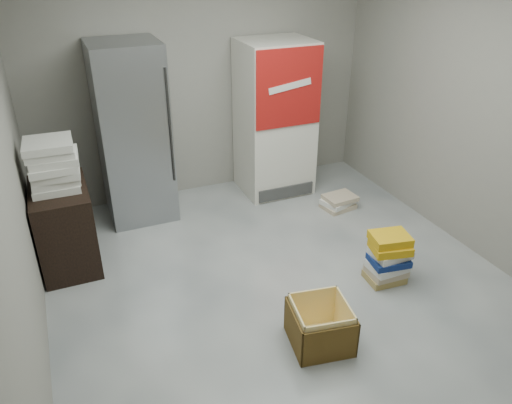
{
  "coord_description": "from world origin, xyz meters",
  "views": [
    {
      "loc": [
        -1.64,
        -2.97,
        2.78
      ],
      "look_at": [
        -0.09,
        0.7,
        0.66
      ],
      "focal_mm": 35.0,
      "sensor_mm": 36.0,
      "label": 1
    }
  ],
  "objects_px": {
    "steel_fridge": "(133,134)",
    "phonebook_stack_main": "(388,258)",
    "coke_cooler": "(275,119)",
    "cardboard_box": "(320,327)",
    "wood_shelf": "(65,227)"
  },
  "relations": [
    {
      "from": "coke_cooler",
      "to": "cardboard_box",
      "type": "bearing_deg",
      "value": -107.23
    },
    {
      "from": "steel_fridge",
      "to": "coke_cooler",
      "type": "relative_size",
      "value": 1.06
    },
    {
      "from": "coke_cooler",
      "to": "cardboard_box",
      "type": "height_order",
      "value": "coke_cooler"
    },
    {
      "from": "steel_fridge",
      "to": "wood_shelf",
      "type": "xyz_separation_m",
      "value": [
        -0.83,
        -0.73,
        -0.55
      ]
    },
    {
      "from": "wood_shelf",
      "to": "steel_fridge",
      "type": "bearing_deg",
      "value": 41.31
    },
    {
      "from": "steel_fridge",
      "to": "phonebook_stack_main",
      "type": "distance_m",
      "value": 2.89
    },
    {
      "from": "wood_shelf",
      "to": "phonebook_stack_main",
      "type": "xyz_separation_m",
      "value": [
        2.62,
        -1.42,
        -0.16
      ]
    },
    {
      "from": "steel_fridge",
      "to": "phonebook_stack_main",
      "type": "relative_size",
      "value": 3.91
    },
    {
      "from": "steel_fridge",
      "to": "phonebook_stack_main",
      "type": "xyz_separation_m",
      "value": [
        1.79,
        -2.15,
        -0.71
      ]
    },
    {
      "from": "coke_cooler",
      "to": "cardboard_box",
      "type": "relative_size",
      "value": 3.54
    },
    {
      "from": "coke_cooler",
      "to": "wood_shelf",
      "type": "distance_m",
      "value": 2.63
    },
    {
      "from": "phonebook_stack_main",
      "to": "cardboard_box",
      "type": "xyz_separation_m",
      "value": [
        -0.95,
        -0.46,
        -0.1
      ]
    },
    {
      "from": "coke_cooler",
      "to": "cardboard_box",
      "type": "distance_m",
      "value": 2.83
    },
    {
      "from": "coke_cooler",
      "to": "phonebook_stack_main",
      "type": "bearing_deg",
      "value": -86.27
    },
    {
      "from": "steel_fridge",
      "to": "phonebook_stack_main",
      "type": "height_order",
      "value": "steel_fridge"
    }
  ]
}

